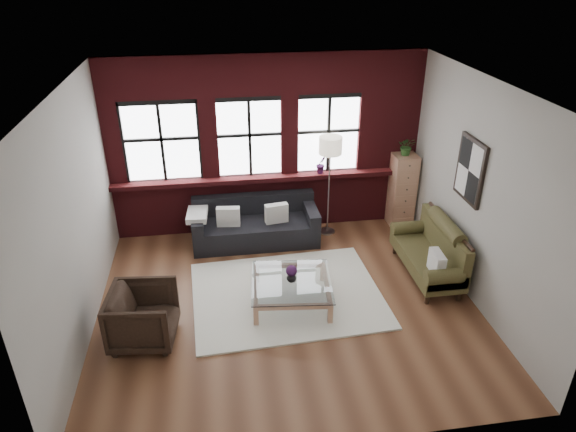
{
  "coord_description": "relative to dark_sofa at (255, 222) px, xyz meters",
  "views": [
    {
      "loc": [
        -0.91,
        -6.1,
        4.68
      ],
      "look_at": [
        0.1,
        0.6,
        1.15
      ],
      "focal_mm": 32.0,
      "sensor_mm": 36.0,
      "label": 1
    }
  ],
  "objects": [
    {
      "name": "dark_sofa",
      "position": [
        0.0,
        0.0,
        0.0
      ],
      "size": [
        2.2,
        0.89,
        0.8
      ],
      "primitive_type": null,
      "color": "black",
      "rests_on": "floor"
    },
    {
      "name": "potted_plant_top",
      "position": [
        2.78,
        0.28,
        1.16
      ],
      "size": [
        0.38,
        0.35,
        0.34
      ],
      "primitive_type": "imported",
      "rotation": [
        0.0,
        0.0,
        -0.36
      ],
      "color": "#2D5923",
      "rests_on": "drawer_chest"
    },
    {
      "name": "wall_right",
      "position": [
        3.04,
        -1.9,
        1.2
      ],
      "size": [
        0.0,
        5.0,
        5.0
      ],
      "primitive_type": "plane",
      "rotation": [
        1.57,
        0.0,
        -1.57
      ],
      "color": "#A7A49B",
      "rests_on": "ground"
    },
    {
      "name": "window_mid",
      "position": [
        -0.01,
        0.55,
        1.35
      ],
      "size": [
        1.38,
        0.1,
        1.5
      ],
      "primitive_type": null,
      "color": "black",
      "rests_on": "brick_backwall"
    },
    {
      "name": "pillow_settee",
      "position": [
        2.51,
        -2.0,
        0.17
      ],
      "size": [
        0.16,
        0.39,
        0.34
      ],
      "primitive_type": "cube",
      "rotation": [
        0.0,
        0.0,
        -0.05
      ],
      "color": "silver",
      "rests_on": "vintage_settee"
    },
    {
      "name": "coffee_table",
      "position": [
        0.36,
        -1.88,
        -0.21
      ],
      "size": [
        1.27,
        1.27,
        0.39
      ],
      "primitive_type": null,
      "rotation": [
        0.0,
        0.0,
        -0.11
      ],
      "color": "tan",
      "rests_on": "shag_rug"
    },
    {
      "name": "sill_plant",
      "position": [
        1.26,
        0.42,
        0.85
      ],
      "size": [
        0.23,
        0.21,
        0.34
      ],
      "primitive_type": "imported",
      "rotation": [
        0.0,
        0.0,
        0.4
      ],
      "color": "#3F1846",
      "rests_on": "sill_ledge"
    },
    {
      "name": "sill_ledge",
      "position": [
        0.29,
        0.45,
        0.64
      ],
      "size": [
        5.5,
        0.3,
        0.08
      ],
      "primitive_type": "cube",
      "color": "#551418",
      "rests_on": "brick_backwall"
    },
    {
      "name": "window_left",
      "position": [
        -1.51,
        0.55,
        1.35
      ],
      "size": [
        1.38,
        0.1,
        1.5
      ],
      "primitive_type": null,
      "color": "black",
      "rests_on": "brick_backwall"
    },
    {
      "name": "drawer_chest",
      "position": [
        2.78,
        0.28,
        0.3
      ],
      "size": [
        0.43,
        0.43,
        1.39
      ],
      "primitive_type": "cube",
      "color": "tan",
      "rests_on": "floor"
    },
    {
      "name": "shag_rug",
      "position": [
        0.31,
        -1.7,
        -0.38
      ],
      "size": [
        2.92,
        2.34,
        0.03
      ],
      "primitive_type": "cube",
      "rotation": [
        0.0,
        0.0,
        0.05
      ],
      "color": "white",
      "rests_on": "floor"
    },
    {
      "name": "floor",
      "position": [
        0.29,
        -1.9,
        -0.4
      ],
      "size": [
        5.5,
        5.5,
        0.0
      ],
      "primitive_type": "plane",
      "color": "brown",
      "rests_on": "ground"
    },
    {
      "name": "vase",
      "position": [
        0.36,
        -1.88,
        0.05
      ],
      "size": [
        0.17,
        0.17,
        0.15
      ],
      "primitive_type": "imported",
      "rotation": [
        0.0,
        0.0,
        0.18
      ],
      "color": "#B2B2B2",
      "rests_on": "coffee_table"
    },
    {
      "name": "pillow_b",
      "position": [
        0.37,
        -0.1,
        0.19
      ],
      "size": [
        0.42,
        0.2,
        0.34
      ],
      "primitive_type": "cube",
      "rotation": [
        0.0,
        0.0,
        0.15
      ],
      "color": "silver",
      "rests_on": "dark_sofa"
    },
    {
      "name": "ceiling",
      "position": [
        0.29,
        -1.9,
        2.8
      ],
      "size": [
        5.5,
        5.5,
        0.0
      ],
      "primitive_type": "plane",
      "rotation": [
        3.14,
        0.0,
        0.0
      ],
      "color": "white",
      "rests_on": "ground"
    },
    {
      "name": "pillow_a",
      "position": [
        -0.47,
        -0.1,
        0.19
      ],
      "size": [
        0.41,
        0.19,
        0.34
      ],
      "primitive_type": "cube",
      "rotation": [
        0.0,
        0.0,
        -0.12
      ],
      "color": "silver",
      "rests_on": "dark_sofa"
    },
    {
      "name": "floor_lamp",
      "position": [
        1.34,
        0.14,
        0.6
      ],
      "size": [
        0.4,
        0.4,
        2.0
      ],
      "primitive_type": null,
      "color": "#A5A5A8",
      "rests_on": "floor"
    },
    {
      "name": "wall_front",
      "position": [
        0.29,
        -4.4,
        1.2
      ],
      "size": [
        5.5,
        0.0,
        5.5
      ],
      "primitive_type": "plane",
      "rotation": [
        -1.57,
        0.0,
        0.0
      ],
      "color": "#A7A49B",
      "rests_on": "ground"
    },
    {
      "name": "wall_left",
      "position": [
        -2.46,
        -1.9,
        1.2
      ],
      "size": [
        0.0,
        5.0,
        5.0
      ],
      "primitive_type": "plane",
      "rotation": [
        1.57,
        0.0,
        1.57
      ],
      "color": "#A7A49B",
      "rests_on": "ground"
    },
    {
      "name": "window_right",
      "position": [
        1.39,
        0.55,
        1.35
      ],
      "size": [
        1.38,
        0.1,
        1.5
      ],
      "primitive_type": null,
      "color": "black",
      "rests_on": "brick_backwall"
    },
    {
      "name": "wall_poster",
      "position": [
        3.01,
        -1.6,
        1.45
      ],
      "size": [
        0.05,
        0.74,
        0.94
      ],
      "primitive_type": null,
      "color": "black",
      "rests_on": "wall_right"
    },
    {
      "name": "wall_back",
      "position": [
        0.29,
        0.6,
        1.2
      ],
      "size": [
        5.5,
        0.0,
        5.5
      ],
      "primitive_type": "plane",
      "rotation": [
        1.57,
        0.0,
        0.0
      ],
      "color": "#A7A49B",
      "rests_on": "ground"
    },
    {
      "name": "armchair",
      "position": [
        -1.7,
        -2.4,
        -0.01
      ],
      "size": [
        0.93,
        0.91,
        0.78
      ],
      "primitive_type": "imported",
      "rotation": [
        0.0,
        0.0,
        1.47
      ],
      "color": "black",
      "rests_on": "floor"
    },
    {
      "name": "vintage_settee",
      "position": [
        2.59,
        -1.48,
        0.05
      ],
      "size": [
        0.75,
        1.69,
        0.9
      ],
      "primitive_type": null,
      "color": "#45401F",
      "rests_on": "floor"
    },
    {
      "name": "flowers",
      "position": [
        0.36,
        -1.88,
        0.16
      ],
      "size": [
        0.17,
        0.17,
        0.17
      ],
      "primitive_type": "sphere",
      "color": "#3F1846",
      "rests_on": "vase"
    },
    {
      "name": "brick_backwall",
      "position": [
        0.29,
        0.54,
        1.2
      ],
      "size": [
        5.5,
        0.12,
        3.2
      ],
      "primitive_type": null,
      "color": "#551418",
      "rests_on": "floor"
    }
  ]
}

